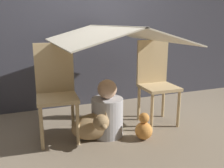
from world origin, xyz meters
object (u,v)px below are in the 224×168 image
at_px(person_front, 107,113).
at_px(dog, 96,126).
at_px(chair_left, 56,88).
at_px(chair_right, 156,79).

height_order(person_front, dog, person_front).
relative_size(chair_left, chair_right, 1.00).
bearing_deg(dog, chair_right, 15.89).
xyz_separation_m(chair_left, dog, (0.35, -0.24, -0.38)).
bearing_deg(chair_left, person_front, -14.07).
xyz_separation_m(chair_left, person_front, (0.50, -0.17, -0.28)).
xyz_separation_m(person_front, dog, (-0.15, -0.07, -0.10)).
xyz_separation_m(chair_left, chair_right, (1.19, 0.00, 0.00)).
distance_m(chair_left, person_front, 0.60).
relative_size(chair_right, person_front, 1.60).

